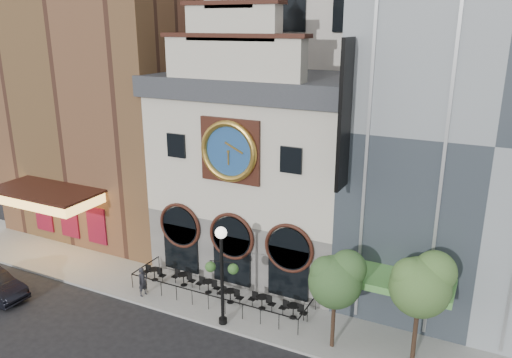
{
  "coord_description": "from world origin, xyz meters",
  "views": [
    {
      "loc": [
        13.1,
        -19.2,
        15.21
      ],
      "look_at": [
        0.54,
        6.0,
        6.42
      ],
      "focal_mm": 35.0,
      "sensor_mm": 36.0,
      "label": 1
    }
  ],
  "objects_px": {
    "bistro_1": "(184,278)",
    "bistro_2": "(208,286)",
    "bistro_4": "(262,301)",
    "tree_right": "(422,283)",
    "bistro_0": "(154,273)",
    "lamppost": "(222,265)",
    "pedestrian": "(143,282)",
    "bistro_5": "(293,310)",
    "bistro_3": "(230,295)",
    "tree_left": "(337,278)"
  },
  "relations": [
    {
      "from": "bistro_3",
      "to": "lamppost",
      "type": "xyz_separation_m",
      "value": [
        0.65,
        -1.95,
        2.91
      ]
    },
    {
      "from": "bistro_4",
      "to": "tree_right",
      "type": "xyz_separation_m",
      "value": [
        8.26,
        -0.73,
        3.57
      ]
    },
    {
      "from": "bistro_2",
      "to": "lamppost",
      "type": "relative_size",
      "value": 0.29
    },
    {
      "from": "bistro_0",
      "to": "bistro_1",
      "type": "distance_m",
      "value": 1.98
    },
    {
      "from": "pedestrian",
      "to": "bistro_0",
      "type": "bearing_deg",
      "value": 26.96
    },
    {
      "from": "bistro_2",
      "to": "bistro_5",
      "type": "height_order",
      "value": "same"
    },
    {
      "from": "bistro_1",
      "to": "tree_left",
      "type": "relative_size",
      "value": 0.31
    },
    {
      "from": "bistro_1",
      "to": "tree_left",
      "type": "height_order",
      "value": "tree_left"
    },
    {
      "from": "bistro_5",
      "to": "tree_right",
      "type": "bearing_deg",
      "value": -6.04
    },
    {
      "from": "bistro_4",
      "to": "tree_right",
      "type": "height_order",
      "value": "tree_right"
    },
    {
      "from": "pedestrian",
      "to": "tree_right",
      "type": "xyz_separation_m",
      "value": [
        15.04,
        1.02,
        3.16
      ]
    },
    {
      "from": "bistro_1",
      "to": "pedestrian",
      "type": "relative_size",
      "value": 0.9
    },
    {
      "from": "bistro_0",
      "to": "tree_left",
      "type": "relative_size",
      "value": 0.31
    },
    {
      "from": "bistro_0",
      "to": "bistro_3",
      "type": "xyz_separation_m",
      "value": [
        5.42,
        -0.17,
        0.0
      ]
    },
    {
      "from": "bistro_0",
      "to": "tree_right",
      "type": "xyz_separation_m",
      "value": [
        15.55,
        -0.69,
        3.57
      ]
    },
    {
      "from": "bistro_1",
      "to": "pedestrian",
      "type": "bearing_deg",
      "value": -126.16
    },
    {
      "from": "tree_right",
      "to": "bistro_0",
      "type": "bearing_deg",
      "value": 177.48
    },
    {
      "from": "bistro_4",
      "to": "pedestrian",
      "type": "relative_size",
      "value": 0.9
    },
    {
      "from": "bistro_0",
      "to": "bistro_1",
      "type": "relative_size",
      "value": 1.0
    },
    {
      "from": "bistro_3",
      "to": "tree_left",
      "type": "xyz_separation_m",
      "value": [
        6.43,
        -1.22,
        3.25
      ]
    },
    {
      "from": "bistro_3",
      "to": "bistro_4",
      "type": "xyz_separation_m",
      "value": [
        1.88,
        0.22,
        0.0
      ]
    },
    {
      "from": "bistro_0",
      "to": "lamppost",
      "type": "xyz_separation_m",
      "value": [
        6.07,
        -2.12,
        2.91
      ]
    },
    {
      "from": "bistro_0",
      "to": "tree_right",
      "type": "height_order",
      "value": "tree_right"
    },
    {
      "from": "bistro_3",
      "to": "tree_right",
      "type": "distance_m",
      "value": 10.76
    },
    {
      "from": "bistro_1",
      "to": "pedestrian",
      "type": "distance_m",
      "value": 2.48
    },
    {
      "from": "bistro_0",
      "to": "tree_right",
      "type": "distance_m",
      "value": 15.97
    },
    {
      "from": "lamppost",
      "to": "tree_right",
      "type": "relative_size",
      "value": 0.99
    },
    {
      "from": "bistro_1",
      "to": "bistro_2",
      "type": "height_order",
      "value": "same"
    },
    {
      "from": "tree_left",
      "to": "tree_right",
      "type": "distance_m",
      "value": 3.78
    },
    {
      "from": "bistro_1",
      "to": "bistro_5",
      "type": "height_order",
      "value": "same"
    },
    {
      "from": "bistro_0",
      "to": "pedestrian",
      "type": "bearing_deg",
      "value": -73.1
    },
    {
      "from": "bistro_4",
      "to": "pedestrian",
      "type": "xyz_separation_m",
      "value": [
        -6.78,
        -1.76,
        0.41
      ]
    },
    {
      "from": "pedestrian",
      "to": "tree_right",
      "type": "distance_m",
      "value": 15.4
    },
    {
      "from": "bistro_4",
      "to": "bistro_2",
      "type": "bearing_deg",
      "value": 177.62
    },
    {
      "from": "bistro_2",
      "to": "lamppost",
      "type": "distance_m",
      "value": 4.39
    },
    {
      "from": "bistro_1",
      "to": "tree_left",
      "type": "bearing_deg",
      "value": -9.49
    },
    {
      "from": "tree_right",
      "to": "lamppost",
      "type": "bearing_deg",
      "value": -171.39
    },
    {
      "from": "bistro_2",
      "to": "pedestrian",
      "type": "bearing_deg",
      "value": -149.4
    },
    {
      "from": "bistro_4",
      "to": "bistro_5",
      "type": "height_order",
      "value": "same"
    },
    {
      "from": "bistro_0",
      "to": "pedestrian",
      "type": "relative_size",
      "value": 0.9
    },
    {
      "from": "bistro_3",
      "to": "bistro_5",
      "type": "xyz_separation_m",
      "value": [
        3.76,
        0.16,
        0.0
      ]
    },
    {
      "from": "bistro_1",
      "to": "tree_right",
      "type": "bearing_deg",
      "value": -4.01
    },
    {
      "from": "bistro_0",
      "to": "bistro_5",
      "type": "relative_size",
      "value": 1.0
    },
    {
      "from": "bistro_5",
      "to": "lamppost",
      "type": "relative_size",
      "value": 0.29
    },
    {
      "from": "bistro_5",
      "to": "bistro_4",
      "type": "bearing_deg",
      "value": 178.2
    },
    {
      "from": "bistro_5",
      "to": "bistro_0",
      "type": "bearing_deg",
      "value": 179.93
    },
    {
      "from": "tree_left",
      "to": "tree_right",
      "type": "bearing_deg",
      "value": 10.72
    },
    {
      "from": "bistro_4",
      "to": "bistro_1",
      "type": "bearing_deg",
      "value": 177.65
    },
    {
      "from": "bistro_1",
      "to": "bistro_3",
      "type": "height_order",
      "value": "same"
    },
    {
      "from": "bistro_4",
      "to": "tree_right",
      "type": "distance_m",
      "value": 9.03
    }
  ]
}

